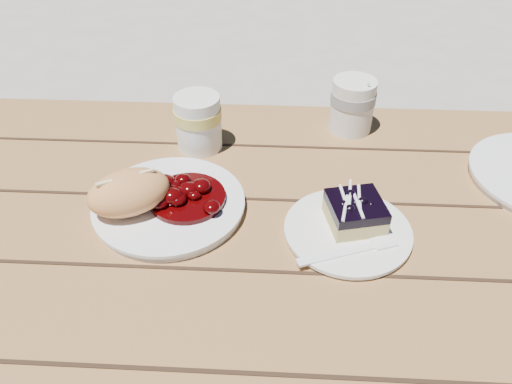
{
  "coord_description": "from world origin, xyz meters",
  "views": [
    {
      "loc": [
        0.06,
        -0.56,
        1.29
      ],
      "look_at": [
        0.03,
        0.03,
        0.81
      ],
      "focal_mm": 35.0,
      "sensor_mm": 36.0,
      "label": 1
    }
  ],
  "objects_px": {
    "coffee_cup": "(352,105)",
    "second_cup": "(198,123)",
    "blueberry_cake": "(355,212)",
    "bread_roll": "(129,192)",
    "picnic_table": "(240,298)",
    "main_plate": "(169,205)",
    "dessert_plate": "(347,232)"
  },
  "relations": [
    {
      "from": "dessert_plate",
      "to": "picnic_table",
      "type": "bearing_deg",
      "value": -178.45
    },
    {
      "from": "dessert_plate",
      "to": "coffee_cup",
      "type": "xyz_separation_m",
      "value": [
        0.03,
        0.31,
        0.05
      ]
    },
    {
      "from": "blueberry_cake",
      "to": "second_cup",
      "type": "relative_size",
      "value": 0.91
    },
    {
      "from": "main_plate",
      "to": "second_cup",
      "type": "height_order",
      "value": "second_cup"
    },
    {
      "from": "dessert_plate",
      "to": "second_cup",
      "type": "height_order",
      "value": "second_cup"
    },
    {
      "from": "main_plate",
      "to": "blueberry_cake",
      "type": "height_order",
      "value": "blueberry_cake"
    },
    {
      "from": "picnic_table",
      "to": "blueberry_cake",
      "type": "relative_size",
      "value": 20.78
    },
    {
      "from": "main_plate",
      "to": "second_cup",
      "type": "bearing_deg",
      "value": 82.53
    },
    {
      "from": "coffee_cup",
      "to": "dessert_plate",
      "type": "bearing_deg",
      "value": -95.76
    },
    {
      "from": "picnic_table",
      "to": "bread_roll",
      "type": "bearing_deg",
      "value": 170.68
    },
    {
      "from": "coffee_cup",
      "to": "main_plate",
      "type": "bearing_deg",
      "value": -140.03
    },
    {
      "from": "second_cup",
      "to": "coffee_cup",
      "type": "bearing_deg",
      "value": 15.31
    },
    {
      "from": "bread_roll",
      "to": "second_cup",
      "type": "relative_size",
      "value": 1.23
    },
    {
      "from": "dessert_plate",
      "to": "blueberry_cake",
      "type": "xyz_separation_m",
      "value": [
        0.01,
        0.01,
        0.03
      ]
    },
    {
      "from": "main_plate",
      "to": "bread_roll",
      "type": "xyz_separation_m",
      "value": [
        -0.05,
        -0.02,
        0.04
      ]
    },
    {
      "from": "bread_roll",
      "to": "dessert_plate",
      "type": "xyz_separation_m",
      "value": [
        0.34,
        -0.02,
        -0.04
      ]
    },
    {
      "from": "picnic_table",
      "to": "main_plate",
      "type": "height_order",
      "value": "main_plate"
    },
    {
      "from": "picnic_table",
      "to": "dessert_plate",
      "type": "xyz_separation_m",
      "value": [
        0.17,
        0.0,
        0.17
      ]
    },
    {
      "from": "picnic_table",
      "to": "coffee_cup",
      "type": "bearing_deg",
      "value": 57.39
    },
    {
      "from": "blueberry_cake",
      "to": "coffee_cup",
      "type": "height_order",
      "value": "coffee_cup"
    },
    {
      "from": "bread_roll",
      "to": "dessert_plate",
      "type": "bearing_deg",
      "value": -3.95
    },
    {
      "from": "blueberry_cake",
      "to": "coffee_cup",
      "type": "relative_size",
      "value": 0.91
    },
    {
      "from": "picnic_table",
      "to": "main_plate",
      "type": "distance_m",
      "value": 0.21
    },
    {
      "from": "bread_roll",
      "to": "coffee_cup",
      "type": "relative_size",
      "value": 1.23
    },
    {
      "from": "main_plate",
      "to": "dessert_plate",
      "type": "relative_size",
      "value": 1.27
    },
    {
      "from": "main_plate",
      "to": "coffee_cup",
      "type": "relative_size",
      "value": 2.28
    },
    {
      "from": "picnic_table",
      "to": "coffee_cup",
      "type": "distance_m",
      "value": 0.43
    },
    {
      "from": "blueberry_cake",
      "to": "second_cup",
      "type": "height_order",
      "value": "second_cup"
    },
    {
      "from": "coffee_cup",
      "to": "second_cup",
      "type": "xyz_separation_m",
      "value": [
        -0.29,
        -0.08,
        0.0
      ]
    },
    {
      "from": "bread_roll",
      "to": "second_cup",
      "type": "xyz_separation_m",
      "value": [
        0.08,
        0.21,
        0.0
      ]
    },
    {
      "from": "main_plate",
      "to": "blueberry_cake",
      "type": "bearing_deg",
      "value": -5.51
    },
    {
      "from": "picnic_table",
      "to": "bread_roll",
      "type": "distance_m",
      "value": 0.27
    }
  ]
}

